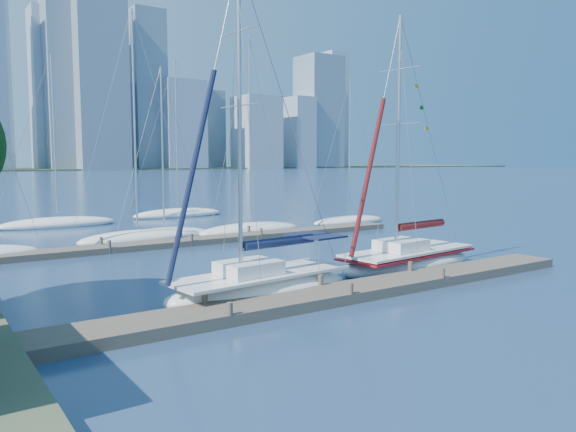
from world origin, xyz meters
TOP-DOWN VIEW (x-y plane):
  - ground at (0.00, 0.00)m, footprint 700.00×700.00m
  - near_dock at (0.00, 0.00)m, footprint 26.00×2.00m
  - far_dock at (2.00, 16.00)m, footprint 30.00×1.80m
  - sailboat_navy at (-2.12, 1.95)m, footprint 8.22×3.47m
  - sailboat_maroon at (6.74, 2.72)m, footprint 8.33×3.53m
  - bg_boat_1 at (-1.13, 18.77)m, footprint 8.02×4.53m
  - bg_boat_2 at (0.93, 19.40)m, footprint 6.69×2.86m
  - bg_boat_3 at (7.00, 18.28)m, footprint 8.41×5.05m
  - bg_boat_5 at (17.07, 19.28)m, footprint 7.39×2.52m
  - bg_boat_6 at (-3.54, 30.43)m, footprint 9.22×5.09m
  - bg_boat_7 at (7.53, 32.55)m, footprint 8.92×5.12m

SIDE VIEW (x-z plane):
  - ground at x=0.00m, z-range 0.00..0.00m
  - far_dock at x=2.00m, z-range 0.00..0.36m
  - near_dock at x=0.00m, z-range 0.00..0.40m
  - bg_boat_5 at x=17.07m, z-range -5.85..6.31m
  - bg_boat_2 at x=0.93m, z-range -5.60..6.12m
  - bg_boat_6 at x=-3.54m, z-range -6.60..7.14m
  - bg_boat_7 at x=7.53m, z-range -7.09..7.65m
  - bg_boat_3 at x=7.00m, z-range -6.85..7.42m
  - bg_boat_1 at x=-1.13m, z-range -7.21..7.80m
  - sailboat_maroon at x=6.74m, z-range -5.23..7.18m
  - sailboat_navy at x=-2.12m, z-range -5.45..7.54m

